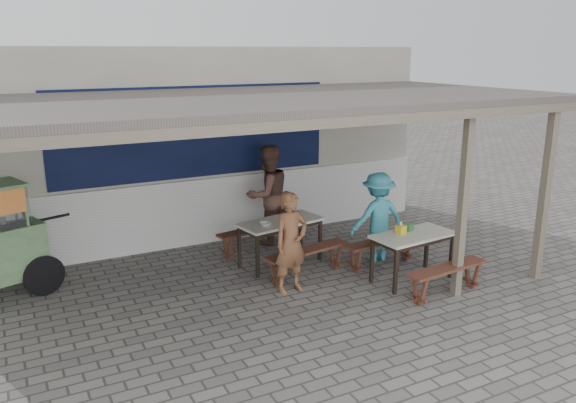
% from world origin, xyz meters
% --- Properties ---
extents(ground, '(60.00, 60.00, 0.00)m').
position_xyz_m(ground, '(0.00, 0.00, 0.00)').
color(ground, slate).
rests_on(ground, ground).
extents(back_wall, '(9.00, 1.28, 3.50)m').
position_xyz_m(back_wall, '(-0.00, 3.58, 1.72)').
color(back_wall, beige).
rests_on(back_wall, ground).
extents(warung_roof, '(9.00, 4.21, 2.81)m').
position_xyz_m(warung_roof, '(0.02, 0.90, 2.71)').
color(warung_roof, '#564D49').
rests_on(warung_roof, ground).
extents(table_left, '(1.48, 0.87, 0.75)m').
position_xyz_m(table_left, '(0.64, 1.36, 0.67)').
color(table_left, silver).
rests_on(table_left, ground).
extents(bench_left_street, '(1.52, 0.54, 0.45)m').
position_xyz_m(bench_left_street, '(0.76, 0.69, 0.34)').
color(bench_left_street, brown).
rests_on(bench_left_street, ground).
extents(bench_left_wall, '(1.52, 0.54, 0.45)m').
position_xyz_m(bench_left_wall, '(0.52, 2.04, 0.34)').
color(bench_left_wall, brown).
rests_on(bench_left_wall, ground).
extents(table_right, '(1.33, 0.75, 0.75)m').
position_xyz_m(table_right, '(2.12, -0.18, 0.67)').
color(table_right, silver).
rests_on(table_right, ground).
extents(bench_right_street, '(1.40, 0.40, 0.45)m').
position_xyz_m(bench_right_street, '(2.19, -0.87, 0.33)').
color(bench_right_street, brown).
rests_on(bench_right_street, ground).
extents(bench_right_wall, '(1.40, 0.40, 0.45)m').
position_xyz_m(bench_right_wall, '(2.06, 0.52, 0.33)').
color(bench_right_wall, brown).
rests_on(bench_right_wall, ground).
extents(patron_street_side, '(0.60, 0.44, 1.51)m').
position_xyz_m(patron_street_side, '(0.28, 0.32, 0.75)').
color(patron_street_side, brown).
rests_on(patron_street_side, ground).
extents(patron_wall_side, '(1.00, 0.85, 1.81)m').
position_xyz_m(patron_wall_side, '(0.92, 2.42, 0.91)').
color(patron_wall_side, brown).
rests_on(patron_wall_side, ground).
extents(patron_right_table, '(1.01, 0.63, 1.51)m').
position_xyz_m(patron_right_table, '(2.17, 0.79, 0.75)').
color(patron_right_table, '#3EA5B8').
rests_on(patron_right_table, ground).
extents(tissue_box, '(0.15, 0.15, 0.13)m').
position_xyz_m(tissue_box, '(1.96, -0.07, 0.81)').
color(tissue_box, gold).
rests_on(tissue_box, table_right).
extents(donation_box, '(0.19, 0.17, 0.11)m').
position_xyz_m(donation_box, '(2.16, -0.01, 0.80)').
color(donation_box, '#316E3C').
rests_on(donation_box, table_right).
extents(condiment_jar, '(0.07, 0.07, 0.08)m').
position_xyz_m(condiment_jar, '(0.89, 1.50, 0.79)').
color(condiment_jar, silver).
rests_on(condiment_jar, table_left).
extents(condiment_bowl, '(0.18, 0.18, 0.04)m').
position_xyz_m(condiment_bowl, '(0.31, 1.26, 0.77)').
color(condiment_bowl, silver).
rests_on(condiment_bowl, table_left).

